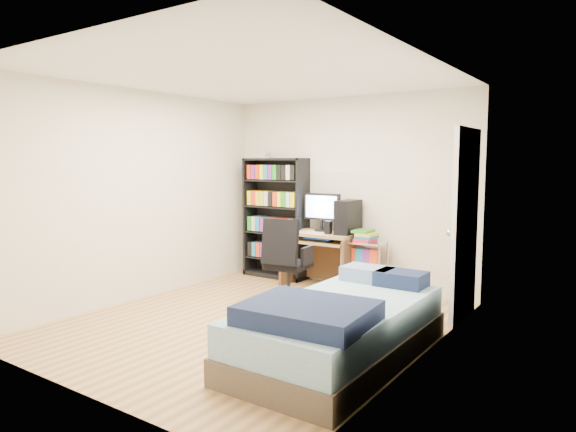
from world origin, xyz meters
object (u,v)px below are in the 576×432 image
Objects in this scene: office_chair at (287,276)px; media_shelf at (276,216)px; computer_desk at (329,237)px; bed at (339,327)px.

media_shelf is at bearing 123.31° from office_chair.
computer_desk is (0.95, -0.11, -0.21)m from media_shelf.
media_shelf is 1.53m from office_chair.
computer_desk is at bearing 81.50° from office_chair.
media_shelf is at bearing 135.68° from bed.
computer_desk is at bearing 122.01° from bed.
media_shelf reaches higher than bed.
office_chair is 1.74m from bed.
office_chair is (-0.01, -0.97, -0.34)m from computer_desk.
media_shelf is 0.82× the size of bed.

